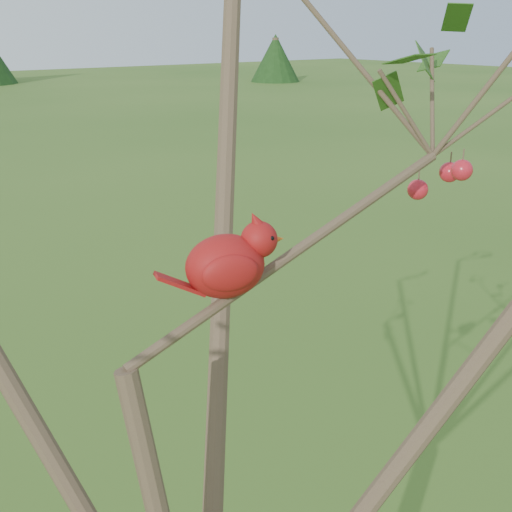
{
  "coord_description": "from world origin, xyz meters",
  "views": [
    {
      "loc": [
        -0.4,
        -0.66,
        2.42
      ],
      "look_at": [
        0.17,
        0.07,
        2.09
      ],
      "focal_mm": 45.0,
      "sensor_mm": 36.0,
      "label": 1
    }
  ],
  "objects": [
    {
      "name": "cardinal",
      "position": [
        0.12,
        0.08,
        2.08
      ],
      "size": [
        0.2,
        0.13,
        0.14
      ],
      "rotation": [
        0.0,
        0.0,
        -0.29
      ],
      "color": "#9F190D",
      "rests_on": "ground"
    },
    {
      "name": "crabapple_tree",
      "position": [
        0.03,
        -0.02,
        2.12
      ],
      "size": [
        2.35,
        2.05,
        2.95
      ],
      "color": "#493727",
      "rests_on": "ground"
    }
  ]
}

